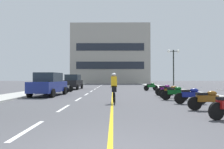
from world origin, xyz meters
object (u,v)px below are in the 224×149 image
object	(u,v)px
motorcycle_6	(60,88)
motorcycle_4	(171,91)
parked_car_near	(49,84)
parked_car_mid	(73,82)
motorcycle_7	(65,87)
motorcycle_2	(191,95)
motorcycle_8	(151,86)
cyclist_rider	(114,87)
motorcycle_1	(208,100)
street_lamp_mid	(173,60)
motorcycle_3	(175,93)
motorcycle_5	(165,90)

from	to	relation	value
motorcycle_6	motorcycle_4	bearing A→B (deg)	-25.17
parked_car_near	parked_car_mid	bearing A→B (deg)	89.55
parked_car_mid	motorcycle_7	distance (m)	4.90
motorcycle_2	motorcycle_8	bearing A→B (deg)	90.02
motorcycle_2	motorcycle_6	world-z (taller)	same
motorcycle_8	motorcycle_2	bearing A→B (deg)	-89.98
motorcycle_4	cyclist_rider	world-z (taller)	cyclist_rider
parked_car_near	motorcycle_1	bearing A→B (deg)	-37.85
parked_car_mid	street_lamp_mid	bearing A→B (deg)	-5.70
motorcycle_2	parked_car_mid	bearing A→B (deg)	122.75
motorcycle_2	motorcycle_3	distance (m)	1.92
cyclist_rider	motorcycle_8	bearing A→B (deg)	69.94
street_lamp_mid	motorcycle_1	bearing A→B (deg)	-101.17
cyclist_rider	parked_car_mid	bearing A→B (deg)	109.88
motorcycle_4	cyclist_rider	xyz separation A→B (m)	(-4.03, -3.12, 0.41)
motorcycle_4	parked_car_mid	bearing A→B (deg)	129.90
street_lamp_mid	motorcycle_4	distance (m)	10.57
motorcycle_1	cyclist_rider	distance (m)	4.74
street_lamp_mid	motorcycle_6	size ratio (longest dim) A/B	2.71
motorcycle_5	cyclist_rider	distance (m)	6.59
motorcycle_2	motorcycle_7	size ratio (longest dim) A/B	1.00
motorcycle_7	motorcycle_8	bearing A→B (deg)	13.54
motorcycle_1	parked_car_mid	bearing A→B (deg)	119.05
motorcycle_5	motorcycle_8	world-z (taller)	same
parked_car_near	motorcycle_3	world-z (taller)	parked_car_near
motorcycle_4	motorcycle_7	world-z (taller)	same
motorcycle_6	motorcycle_7	size ratio (longest dim) A/B	1.00
motorcycle_2	motorcycle_4	xyz separation A→B (m)	(-0.10, 3.41, 0.00)
parked_car_mid	parked_car_near	bearing A→B (deg)	-90.45
parked_car_near	motorcycle_2	world-z (taller)	parked_car_near
parked_car_mid	motorcycle_2	size ratio (longest dim) A/B	2.50
motorcycle_2	motorcycle_8	size ratio (longest dim) A/B	1.03
street_lamp_mid	motorcycle_6	bearing A→B (deg)	-155.58
parked_car_mid	motorcycle_1	xyz separation A→B (m)	(9.11, -16.39, -0.44)
motorcycle_3	motorcycle_1	bearing A→B (deg)	-87.11
parked_car_mid	motorcycle_1	size ratio (longest dim) A/B	2.50
street_lamp_mid	cyclist_rider	bearing A→B (deg)	-118.91
motorcycle_2	motorcycle_8	distance (m)	11.57
street_lamp_mid	motorcycle_1	size ratio (longest dim) A/B	2.72
motorcycle_4	motorcycle_2	bearing A→B (deg)	-88.38
motorcycle_4	motorcycle_8	size ratio (longest dim) A/B	1.02
cyclist_rider	motorcycle_2	bearing A→B (deg)	-4.05
motorcycle_1	motorcycle_7	bearing A→B (deg)	127.92
parked_car_mid	motorcycle_8	size ratio (longest dim) A/B	2.57
motorcycle_1	motorcycle_3	xyz separation A→B (m)	(-0.20, 4.02, 0.00)
motorcycle_3	motorcycle_8	world-z (taller)	same
parked_car_near	motorcycle_7	size ratio (longest dim) A/B	2.53
motorcycle_8	motorcycle_7	bearing A→B (deg)	-166.46
motorcycle_6	motorcycle_7	xyz separation A→B (m)	(0.02, 1.77, 0.00)
street_lamp_mid	motorcycle_2	bearing A→B (deg)	-102.64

